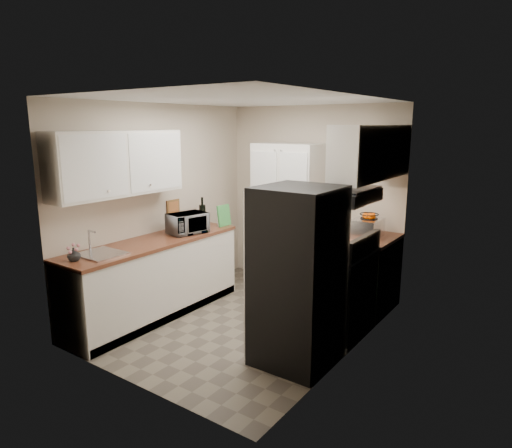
# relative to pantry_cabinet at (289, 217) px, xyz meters

# --- Properties ---
(ground) EXTENTS (3.20, 3.20, 0.00)m
(ground) POSITION_rel_pantry_cabinet_xyz_m (0.20, -1.32, -1.00)
(ground) COLOR #665B4C
(ground) RESTS_ON ground
(room_shell) EXTENTS (2.64, 3.24, 2.52)m
(room_shell) POSITION_rel_pantry_cabinet_xyz_m (0.18, -1.32, 0.63)
(room_shell) COLOR beige
(room_shell) RESTS_ON ground
(pantry_cabinet) EXTENTS (0.90, 0.55, 2.00)m
(pantry_cabinet) POSITION_rel_pantry_cabinet_xyz_m (0.00, 0.00, 0.00)
(pantry_cabinet) COLOR silver
(pantry_cabinet) RESTS_ON ground
(base_cabinet_left) EXTENTS (0.60, 2.30, 0.88)m
(base_cabinet_left) POSITION_rel_pantry_cabinet_xyz_m (-0.79, -1.75, -0.56)
(base_cabinet_left) COLOR silver
(base_cabinet_left) RESTS_ON ground
(countertop_left) EXTENTS (0.63, 2.33, 0.04)m
(countertop_left) POSITION_rel_pantry_cabinet_xyz_m (-0.79, -1.75, -0.10)
(countertop_left) COLOR brown
(countertop_left) RESTS_ON base_cabinet_left
(base_cabinet_right) EXTENTS (0.60, 0.80, 0.88)m
(base_cabinet_right) POSITION_rel_pantry_cabinet_xyz_m (1.19, -0.12, -0.56)
(base_cabinet_right) COLOR silver
(base_cabinet_right) RESTS_ON ground
(countertop_right) EXTENTS (0.63, 0.83, 0.04)m
(countertop_right) POSITION_rel_pantry_cabinet_xyz_m (1.19, -0.12, -0.10)
(countertop_right) COLOR brown
(countertop_right) RESTS_ON base_cabinet_right
(electric_range) EXTENTS (0.71, 0.78, 1.13)m
(electric_range) POSITION_rel_pantry_cabinet_xyz_m (1.17, -0.93, -0.52)
(electric_range) COLOR #B7B7BC
(electric_range) RESTS_ON ground
(refrigerator) EXTENTS (0.70, 0.72, 1.70)m
(refrigerator) POSITION_rel_pantry_cabinet_xyz_m (1.14, -1.73, -0.15)
(refrigerator) COLOR #B7B7BC
(refrigerator) RESTS_ON ground
(microwave) EXTENTS (0.41, 0.52, 0.26)m
(microwave) POSITION_rel_pantry_cabinet_xyz_m (-0.71, -1.25, 0.05)
(microwave) COLOR silver
(microwave) RESTS_ON countertop_left
(wine_bottle) EXTENTS (0.09, 0.09, 0.34)m
(wine_bottle) POSITION_rel_pantry_cabinet_xyz_m (-0.88, -0.77, 0.09)
(wine_bottle) COLOR black
(wine_bottle) RESTS_ON countertop_left
(flower_vase) EXTENTS (0.14, 0.14, 0.13)m
(flower_vase) POSITION_rel_pantry_cabinet_xyz_m (-0.81, -2.76, -0.01)
(flower_vase) COLOR silver
(flower_vase) RESTS_ON countertop_left
(cutting_board) EXTENTS (0.03, 0.23, 0.28)m
(cutting_board) POSITION_rel_pantry_cabinet_xyz_m (-0.61, -0.65, 0.06)
(cutting_board) COLOR #398F41
(cutting_board) RESTS_ON countertop_left
(toaster_oven) EXTENTS (0.30, 0.38, 0.22)m
(toaster_oven) POSITION_rel_pantry_cabinet_xyz_m (1.18, -0.15, 0.03)
(toaster_oven) COLOR silver
(toaster_oven) RESTS_ON countertop_right
(fruit_basket) EXTENTS (0.28, 0.28, 0.09)m
(fruit_basket) POSITION_rel_pantry_cabinet_xyz_m (1.19, -0.13, 0.19)
(fruit_basket) COLOR #FA5600
(fruit_basket) RESTS_ON toaster_oven
(kitchen_mat) EXTENTS (0.57, 0.79, 0.01)m
(kitchen_mat) POSITION_rel_pantry_cabinet_xyz_m (0.27, -0.69, -0.99)
(kitchen_mat) COLOR #D3BE8B
(kitchen_mat) RESTS_ON ground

